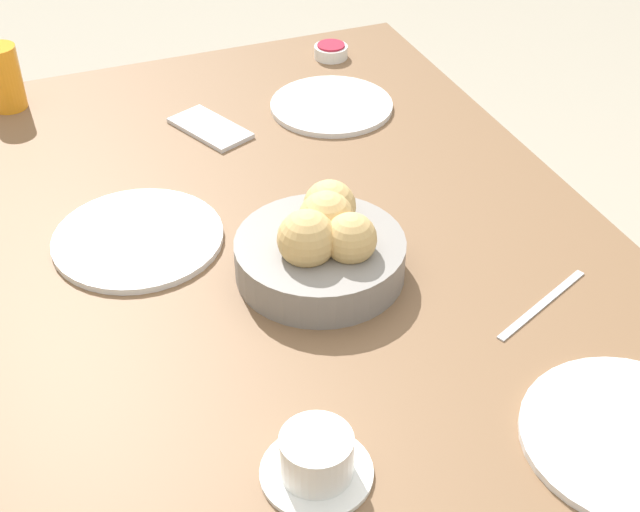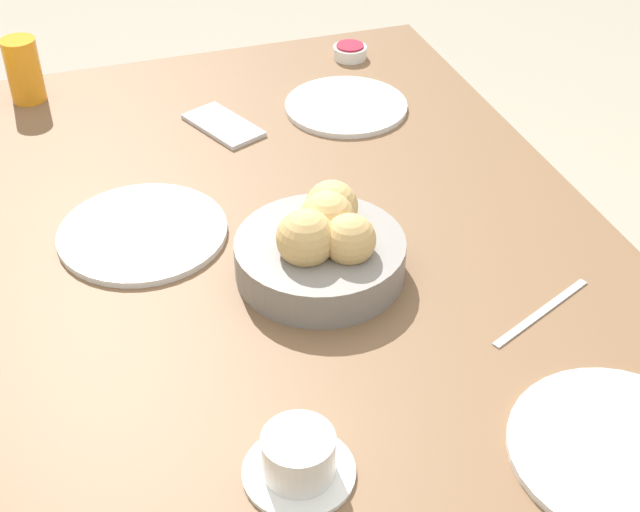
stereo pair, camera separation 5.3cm
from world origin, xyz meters
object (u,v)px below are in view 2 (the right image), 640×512
object	(u,v)px
coffee_cup	(299,458)
jam_bowl_berry	(350,52)
fork_silver	(542,312)
bread_basket	(322,246)
plate_near_left	(620,451)
plate_far_center	(143,232)
cell_phone	(221,126)
plate_near_right	(346,106)
juice_glass	(24,70)

from	to	relation	value
coffee_cup	jam_bowl_berry	distance (m)	1.04
fork_silver	bread_basket	bearing A→B (deg)	55.13
plate_near_left	fork_silver	bearing A→B (deg)	-8.81
plate_far_center	cell_phone	size ratio (longest dim) A/B	1.48
jam_bowl_berry	cell_phone	world-z (taller)	jam_bowl_berry
coffee_cup	cell_phone	xyz separation A→B (m)	(0.76, -0.09, -0.02)
plate_near_right	coffee_cup	xyz separation A→B (m)	(-0.76, 0.33, 0.02)
jam_bowl_berry	cell_phone	size ratio (longest dim) A/B	0.40
plate_far_center	coffee_cup	world-z (taller)	coffee_cup
plate_far_center	plate_near_left	bearing A→B (deg)	-143.01
coffee_cup	plate_near_left	bearing A→B (deg)	-103.93
plate_far_center	juice_glass	distance (m)	0.51
plate_near_right	fork_silver	bearing A→B (deg)	-174.83
cell_phone	jam_bowl_berry	bearing A→B (deg)	-57.94
juice_glass	fork_silver	xyz separation A→B (m)	(-0.82, -0.60, -0.06)
plate_near_right	cell_phone	bearing A→B (deg)	89.23
plate_far_center	juice_glass	bearing A→B (deg)	14.66
jam_bowl_berry	cell_phone	distance (m)	0.36
coffee_cup	jam_bowl_berry	size ratio (longest dim) A/B	1.85
juice_glass	coffee_cup	size ratio (longest dim) A/B	0.95
jam_bowl_berry	plate_far_center	bearing A→B (deg)	133.56
fork_silver	plate_near_left	bearing A→B (deg)	171.19
bread_basket	jam_bowl_berry	world-z (taller)	bread_basket
bread_basket	juice_glass	distance (m)	0.74
juice_glass	coffee_cup	distance (m)	1.00
fork_silver	cell_phone	bearing A→B (deg)	25.04
plate_near_left	plate_near_right	xyz separation A→B (m)	(0.84, 0.02, 0.00)
plate_near_left	fork_silver	xyz separation A→B (m)	(0.24, -0.04, -0.00)
plate_near_left	plate_near_right	distance (m)	0.84
plate_near_left	jam_bowl_berry	xyz separation A→B (m)	(1.04, -0.06, 0.01)
plate_near_left	juice_glass	world-z (taller)	juice_glass
juice_glass	cell_phone	size ratio (longest dim) A/B	0.70
plate_near_right	fork_silver	world-z (taller)	plate_near_right
fork_silver	plate_near_right	bearing A→B (deg)	5.17
cell_phone	plate_near_right	bearing A→B (deg)	-90.77
jam_bowl_berry	fork_silver	world-z (taller)	jam_bowl_berry
bread_basket	juice_glass	bearing A→B (deg)	28.13
coffee_cup	jam_bowl_berry	xyz separation A→B (m)	(0.95, -0.40, -0.01)
plate_near_right	cell_phone	world-z (taller)	plate_near_right
plate_near_left	juice_glass	distance (m)	1.20
plate_near_right	fork_silver	distance (m)	0.61
plate_near_right	jam_bowl_berry	size ratio (longest dim) A/B	3.32
fork_silver	jam_bowl_berry	bearing A→B (deg)	-1.67
bread_basket	plate_far_center	distance (m)	0.28
plate_near_left	cell_phone	bearing A→B (deg)	16.40
plate_near_left	plate_far_center	bearing A→B (deg)	36.99
plate_near_left	plate_far_center	world-z (taller)	same
bread_basket	plate_near_left	xyz separation A→B (m)	(-0.41, -0.21, -0.04)
coffee_cup	fork_silver	bearing A→B (deg)	-68.47
plate_near_right	jam_bowl_berry	bearing A→B (deg)	-21.77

